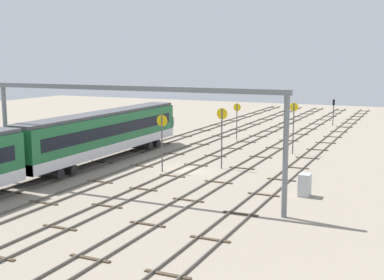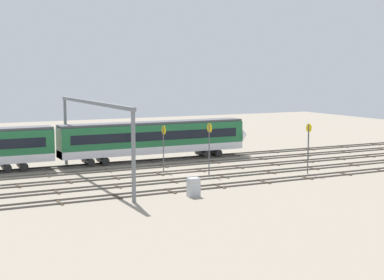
% 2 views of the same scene
% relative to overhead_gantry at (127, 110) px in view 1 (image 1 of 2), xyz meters
% --- Properties ---
extents(ground_plane, '(146.62, 146.62, 0.00)m').
position_rel_overhead_gantry_xyz_m(ground_plane, '(9.86, 0.09, -6.46)').
color(ground_plane, gray).
extents(track_near_foreground, '(130.62, 2.40, 0.16)m').
position_rel_overhead_gantry_xyz_m(track_near_foreground, '(9.86, -8.89, -6.39)').
color(track_near_foreground, '#59544C').
rests_on(track_near_foreground, ground).
extents(track_second_near, '(130.62, 2.40, 0.16)m').
position_rel_overhead_gantry_xyz_m(track_second_near, '(9.86, -4.40, -6.39)').
color(track_second_near, '#59544C').
rests_on(track_second_near, ground).
extents(track_middle, '(130.62, 2.40, 0.16)m').
position_rel_overhead_gantry_xyz_m(track_middle, '(9.86, 0.09, -6.39)').
color(track_middle, '#59544C').
rests_on(track_middle, ground).
extents(track_second_far, '(130.62, 2.40, 0.16)m').
position_rel_overhead_gantry_xyz_m(track_second_far, '(9.86, 4.58, -6.39)').
color(track_second_far, '#59544C').
rests_on(track_second_far, ground).
extents(track_with_train, '(130.62, 2.40, 0.16)m').
position_rel_overhead_gantry_xyz_m(track_with_train, '(9.86, 9.08, -6.39)').
color(track_with_train, '#59544C').
rests_on(track_with_train, ground).
extents(overhead_gantry, '(0.40, 23.82, 8.18)m').
position_rel_overhead_gantry_xyz_m(overhead_gantry, '(0.00, 0.00, 0.00)').
color(overhead_gantry, slate).
rests_on(overhead_gantry, ground).
extents(speed_sign_near_foreground, '(0.14, 1.04, 5.16)m').
position_rel_overhead_gantry_xyz_m(speed_sign_near_foreground, '(8.61, 1.73, -3.01)').
color(speed_sign_near_foreground, '#4C4C51').
rests_on(speed_sign_near_foreground, ground).
extents(speed_sign_mid_trackside, '(0.14, 0.92, 5.50)m').
position_rel_overhead_gantry_xyz_m(speed_sign_mid_trackside, '(22.11, -6.92, -2.91)').
color(speed_sign_mid_trackside, '#4C4C51').
rests_on(speed_sign_mid_trackside, ground).
extents(speed_sign_far_trackside, '(0.14, 1.03, 5.62)m').
position_rel_overhead_gantry_xyz_m(speed_sign_far_trackside, '(12.11, -2.63, -2.74)').
color(speed_sign_far_trackside, '#4C4C51').
rests_on(speed_sign_far_trackside, ground).
extents(speed_sign_distant_end, '(0.14, 0.98, 4.57)m').
position_rel_overhead_gantry_xyz_m(speed_sign_distant_end, '(28.99, 1.86, -3.42)').
color(speed_sign_distant_end, '#4C4C51').
rests_on(speed_sign_distant_end, ground).
extents(signal_light_trackside_approach, '(0.31, 0.32, 4.00)m').
position_rel_overhead_gantry_xyz_m(signal_light_trackside_approach, '(47.90, -6.97, -3.81)').
color(signal_light_trackside_approach, '#4C4C51').
rests_on(signal_light_trackside_approach, ground).
extents(relay_cabinet, '(1.04, 0.82, 1.67)m').
position_rel_overhead_gantry_xyz_m(relay_cabinet, '(5.67, -11.71, -5.62)').
color(relay_cabinet, '#B2B7BC').
rests_on(relay_cabinet, ground).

